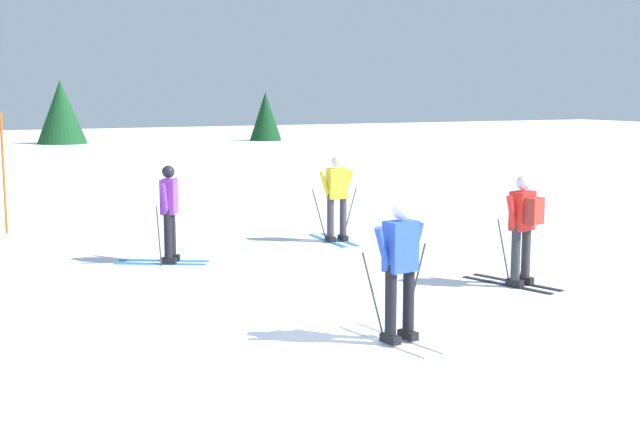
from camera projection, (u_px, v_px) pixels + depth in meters
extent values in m
plane|color=silver|center=(362.00, 334.00, 10.33)|extent=(120.00, 120.00, 0.00)
cube|color=silver|center=(79.00, 163.00, 27.38)|extent=(80.00, 9.76, 1.28)
cube|color=black|center=(506.00, 285.00, 12.90)|extent=(0.57, 1.55, 0.02)
cube|color=black|center=(517.00, 282.00, 13.09)|extent=(0.57, 1.55, 0.02)
cube|color=black|center=(515.00, 283.00, 12.79)|extent=(0.19, 0.28, 0.10)
cube|color=black|center=(525.00, 280.00, 12.98)|extent=(0.19, 0.28, 0.10)
cylinder|color=#2D2D33|center=(516.00, 252.00, 12.72)|extent=(0.14, 0.14, 0.85)
cylinder|color=#2D2D33|center=(526.00, 250.00, 12.91)|extent=(0.14, 0.14, 0.85)
cube|color=red|center=(522.00, 211.00, 12.72)|extent=(0.43, 0.34, 0.60)
cylinder|color=red|center=(512.00, 213.00, 12.57)|extent=(0.27, 0.16, 0.55)
cylinder|color=red|center=(530.00, 210.00, 12.91)|extent=(0.27, 0.16, 0.55)
sphere|color=silver|center=(523.00, 183.00, 12.66)|extent=(0.22, 0.22, 0.22)
cylinder|color=#38383D|center=(504.00, 253.00, 12.68)|extent=(0.38, 0.14, 1.09)
cylinder|color=#38383D|center=(526.00, 248.00, 13.09)|extent=(0.38, 0.14, 1.09)
cube|color=maroon|center=(534.00, 211.00, 12.57)|extent=(0.32, 0.26, 0.40)
cube|color=#237AC6|center=(327.00, 241.00, 16.75)|extent=(0.11, 1.60, 0.02)
cube|color=#237AC6|center=(340.00, 239.00, 16.87)|extent=(0.11, 1.60, 0.02)
cube|color=black|center=(330.00, 239.00, 16.60)|extent=(0.12, 0.26, 0.10)
cube|color=black|center=(343.00, 238.00, 16.72)|extent=(0.12, 0.26, 0.10)
cylinder|color=#38333D|center=(330.00, 215.00, 16.54)|extent=(0.14, 0.14, 0.85)
cylinder|color=#38333D|center=(343.00, 214.00, 16.65)|extent=(0.14, 0.14, 0.85)
cube|color=yellow|center=(337.00, 183.00, 16.50)|extent=(0.38, 0.25, 0.60)
cylinder|color=yellow|center=(325.00, 184.00, 16.42)|extent=(0.26, 0.09, 0.55)
cylinder|color=yellow|center=(348.00, 183.00, 16.63)|extent=(0.26, 0.09, 0.55)
sphere|color=silver|center=(337.00, 162.00, 16.44)|extent=(0.22, 0.22, 0.22)
cylinder|color=#38383D|center=(319.00, 215.00, 16.54)|extent=(0.33, 0.03, 1.08)
cylinder|color=#38383D|center=(350.00, 213.00, 16.83)|extent=(0.33, 0.03, 1.08)
cube|color=#237AC6|center=(160.00, 264.00, 14.47)|extent=(1.44, 0.85, 0.02)
cube|color=#237AC6|center=(164.00, 261.00, 14.75)|extent=(1.44, 0.85, 0.02)
cube|color=black|center=(169.00, 261.00, 14.46)|extent=(0.29, 0.23, 0.10)
cube|color=black|center=(172.00, 257.00, 14.73)|extent=(0.29, 0.23, 0.10)
cylinder|color=black|center=(168.00, 234.00, 14.39)|extent=(0.14, 0.14, 0.85)
cylinder|color=black|center=(172.00, 231.00, 14.67)|extent=(0.14, 0.14, 0.85)
cube|color=purple|center=(169.00, 197.00, 14.44)|extent=(0.39, 0.45, 0.60)
cylinder|color=purple|center=(164.00, 199.00, 14.19)|extent=(0.20, 0.27, 0.55)
cylinder|color=purple|center=(171.00, 195.00, 14.69)|extent=(0.20, 0.27, 0.55)
sphere|color=black|center=(168.00, 172.00, 14.37)|extent=(0.22, 0.22, 0.22)
cylinder|color=#38383D|center=(159.00, 237.00, 14.17)|extent=(0.15, 0.24, 1.06)
cylinder|color=#38383D|center=(169.00, 230.00, 14.90)|extent=(0.15, 0.24, 1.06)
cube|color=silver|center=(382.00, 341.00, 10.01)|extent=(0.37, 1.59, 0.02)
cube|color=silver|center=(400.00, 337.00, 10.18)|extent=(0.37, 1.59, 0.02)
cube|color=black|center=(390.00, 339.00, 9.89)|extent=(0.16, 0.28, 0.10)
cube|color=black|center=(408.00, 335.00, 10.05)|extent=(0.16, 0.28, 0.10)
cylinder|color=black|center=(391.00, 300.00, 9.82)|extent=(0.14, 0.14, 0.85)
cylinder|color=black|center=(409.00, 296.00, 9.98)|extent=(0.14, 0.14, 0.85)
cube|color=#284CB7|center=(400.00, 246.00, 9.81)|extent=(0.42, 0.30, 0.60)
cylinder|color=#284CB7|center=(383.00, 249.00, 9.68)|extent=(0.27, 0.13, 0.55)
cylinder|color=#284CB7|center=(415.00, 245.00, 9.97)|extent=(0.27, 0.13, 0.55)
sphere|color=silver|center=(401.00, 210.00, 9.75)|extent=(0.22, 0.22, 0.22)
cylinder|color=#38383D|center=(374.00, 298.00, 9.79)|extent=(0.37, 0.09, 1.14)
cylinder|color=#38383D|center=(414.00, 291.00, 10.16)|extent=(0.37, 0.09, 1.14)
cylinder|color=#C65614|center=(4.00, 174.00, 17.48)|extent=(0.05, 0.05, 2.54)
cylinder|color=#513823|center=(266.00, 169.00, 29.20)|extent=(0.20, 0.20, 0.55)
cone|color=#0F3819|center=(266.00, 127.00, 28.98)|extent=(1.59, 1.59, 2.40)
cylinder|color=#513823|center=(64.00, 173.00, 27.41)|extent=(0.19, 0.19, 0.63)
cone|color=#14421E|center=(62.00, 122.00, 27.17)|extent=(2.11, 2.11, 2.71)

